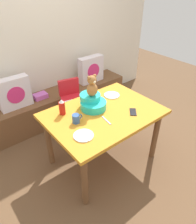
# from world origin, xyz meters

# --- Properties ---
(ground_plane) EXTENTS (8.00, 8.00, 0.00)m
(ground_plane) POSITION_xyz_m (0.00, 0.00, 0.00)
(ground_plane) COLOR brown
(back_wall) EXTENTS (4.40, 0.10, 2.60)m
(back_wall) POSITION_xyz_m (0.00, 1.48, 1.30)
(back_wall) COLOR silver
(back_wall) RESTS_ON ground_plane
(window_bench) EXTENTS (2.60, 0.44, 0.46)m
(window_bench) POSITION_xyz_m (0.00, 1.21, 0.23)
(window_bench) COLOR brown
(window_bench) RESTS_ON ground_plane
(pillow_floral_left) EXTENTS (0.44, 0.15, 0.44)m
(pillow_floral_left) POSITION_xyz_m (-0.59, 1.19, 0.68)
(pillow_floral_left) COLOR silver
(pillow_floral_left) RESTS_ON window_bench
(pillow_floral_right) EXTENTS (0.44, 0.15, 0.44)m
(pillow_floral_right) POSITION_xyz_m (0.73, 1.19, 0.68)
(pillow_floral_right) COLOR silver
(pillow_floral_right) RESTS_ON window_bench
(book_stack) EXTENTS (0.20, 0.14, 0.07)m
(book_stack) POSITION_xyz_m (-0.23, 1.21, 0.50)
(book_stack) COLOR #CA60C3
(book_stack) RESTS_ON window_bench
(dining_table) EXTENTS (1.28, 0.92, 0.74)m
(dining_table) POSITION_xyz_m (0.00, 0.00, 0.64)
(dining_table) COLOR orange
(dining_table) RESTS_ON ground_plane
(highchair) EXTENTS (0.39, 0.50, 0.79)m
(highchair) POSITION_xyz_m (0.07, 0.77, 0.52)
(highchair) COLOR red
(highchair) RESTS_ON ground_plane
(infant_seat_teal) EXTENTS (0.30, 0.33, 0.16)m
(infant_seat_teal) POSITION_xyz_m (-0.04, 0.16, 0.81)
(infant_seat_teal) COLOR #22C7BA
(infant_seat_teal) RESTS_ON dining_table
(teddy_bear) EXTENTS (0.13, 0.12, 0.25)m
(teddy_bear) POSITION_xyz_m (-0.04, 0.16, 1.02)
(teddy_bear) COLOR #A36C38
(teddy_bear) RESTS_ON infant_seat_teal
(ketchup_bottle) EXTENTS (0.07, 0.07, 0.18)m
(ketchup_bottle) POSITION_xyz_m (-0.38, 0.26, 0.83)
(ketchup_bottle) COLOR red
(ketchup_bottle) RESTS_ON dining_table
(coffee_mug) EXTENTS (0.12, 0.08, 0.09)m
(coffee_mug) POSITION_xyz_m (-0.35, 0.04, 0.79)
(coffee_mug) COLOR #335999
(coffee_mug) RESTS_ON dining_table
(dinner_plate_near) EXTENTS (0.20, 0.20, 0.01)m
(dinner_plate_near) POSITION_xyz_m (0.33, 0.23, 0.75)
(dinner_plate_near) COLOR white
(dinner_plate_near) RESTS_ON dining_table
(dinner_plate_far) EXTENTS (0.20, 0.20, 0.01)m
(dinner_plate_far) POSITION_xyz_m (-0.42, -0.19, 0.75)
(dinner_plate_far) COLOR white
(dinner_plate_far) RESTS_ON dining_table
(cell_phone) EXTENTS (0.15, 0.15, 0.01)m
(cell_phone) POSITION_xyz_m (0.26, -0.21, 0.74)
(cell_phone) COLOR black
(cell_phone) RESTS_ON dining_table
(table_fork) EXTENTS (0.04, 0.17, 0.01)m
(table_fork) POSITION_xyz_m (-0.08, -0.14, 0.74)
(table_fork) COLOR silver
(table_fork) RESTS_ON dining_table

